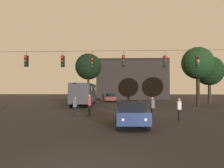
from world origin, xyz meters
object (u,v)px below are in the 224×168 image
Objects in this scene: pedestrian_crossing_left at (179,108)px; pedestrian_near_bus at (75,106)px; tree_behind_building at (198,63)px; pedestrian_crossing_right at (152,107)px; tree_left_silhouette at (209,71)px; tree_right_far at (88,67)px; car_near_right at (131,113)px; car_far_left at (110,97)px; pedestrian_crossing_center at (89,104)px; city_bus at (84,92)px.

pedestrian_near_bus is at bearing 164.17° from pedestrian_crossing_left.
pedestrian_near_bus is 0.20× the size of tree_behind_building.
pedestrian_crossing_left is at bearing -21.98° from pedestrian_crossing_right.
tree_right_far is (-20.02, 10.45, 1.79)m from tree_left_silhouette.
car_near_right is at bearing -76.58° from tree_right_far.
car_far_left is at bearing 96.09° from car_near_right.
pedestrian_crossing_left is 7.32m from pedestrian_crossing_center.
pedestrian_crossing_left is 0.96× the size of pedestrian_crossing_right.
pedestrian_crossing_center reaches higher than car_far_left.
tree_left_silhouette is 0.77× the size of tree_right_far.
tree_right_far reaches higher than tree_behind_building.
pedestrian_crossing_left reaches higher than car_near_right.
city_bus is 18.98m from tree_left_silhouette.
tree_left_silhouette is at bearing 56.85° from tree_behind_building.
pedestrian_near_bus is at bearing -83.23° from tree_right_far.
car_far_left is 2.82× the size of pedestrian_crossing_left.
tree_left_silhouette is (18.37, 3.52, 3.17)m from city_bus.
pedestrian_crossing_right is at bearing 64.04° from car_near_right.
car_near_right is 4.45m from pedestrian_crossing_left.
pedestrian_crossing_right is (7.72, -14.68, -0.94)m from city_bus.
pedestrian_near_bus is at bearing -139.14° from tree_behind_building.
pedestrian_crossing_center is 22.97m from tree_left_silhouette.
tree_behind_building is (12.11, -11.21, 4.84)m from car_far_left.
tree_behind_building reaches higher than pedestrian_crossing_right.
pedestrian_crossing_left reaches higher than car_far_left.
pedestrian_crossing_center is at bearing -137.63° from tree_behind_building.
car_near_right is at bearing -119.66° from tree_left_silhouette.
pedestrian_near_bus is 18.57m from tree_behind_building.
tree_right_far is (-1.65, 13.97, 4.96)m from city_bus.
pedestrian_near_bus is 0.21× the size of tree_left_silhouette.
pedestrian_crossing_center is at bearing -133.89° from tree_left_silhouette.
pedestrian_near_bus is at bearing -83.18° from city_bus.
pedestrian_near_bus is at bearing 166.06° from pedestrian_crossing_right.
city_bus reaches higher than pedestrian_crossing_left.
tree_right_far reaches higher than pedestrian_crossing_center.
pedestrian_crossing_left reaches higher than pedestrian_near_bus.
tree_left_silhouette is (16.80, 16.68, 4.17)m from pedestrian_near_bus.
pedestrian_near_bus is at bearing -161.07° from pedestrian_crossing_center.
pedestrian_crossing_right is 0.23× the size of tree_left_silhouette.
pedestrian_crossing_center is 17.48m from tree_behind_building.
tree_behind_building reaches higher than pedestrian_crossing_left.
tree_right_far is at bearing 96.72° from city_bus.
car_far_left is 8.71m from tree_right_far.
pedestrian_crossing_right reaches higher than pedestrian_near_bus.
pedestrian_crossing_left is (6.48, -25.20, 0.09)m from car_far_left.
tree_behind_building is (13.58, 11.74, 4.76)m from pedestrian_near_bus.
car_far_left is 17.10m from tree_left_silhouette.
tree_right_far is at bearing 110.81° from pedestrian_crossing_left.
car_near_right is 2.49× the size of pedestrian_crossing_center.
city_bus is 6.76× the size of pedestrian_crossing_right.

